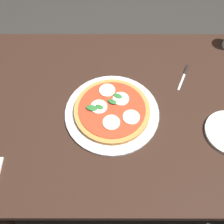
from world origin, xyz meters
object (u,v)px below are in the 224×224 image
object	(u,v)px
knife	(185,74)
pizza	(112,110)
dining_table	(130,117)
serving_tray	(112,113)

from	to	relation	value
knife	pizza	bearing A→B (deg)	32.31
pizza	knife	bearing A→B (deg)	-147.69
pizza	dining_table	bearing A→B (deg)	-155.54
dining_table	serving_tray	xyz separation A→B (m)	(0.08, 0.04, 0.10)
dining_table	pizza	bearing A→B (deg)	24.46
serving_tray	pizza	world-z (taller)	pizza
pizza	knife	world-z (taller)	pizza
dining_table	knife	distance (m)	0.31
dining_table	serving_tray	size ratio (longest dim) A/B	4.03
dining_table	pizza	world-z (taller)	pizza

